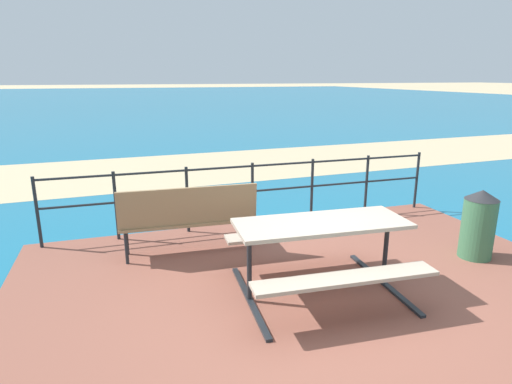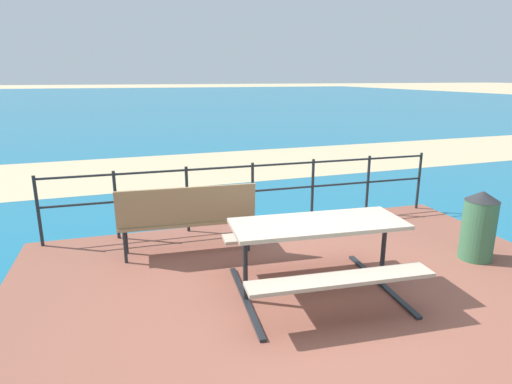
# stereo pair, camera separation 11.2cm
# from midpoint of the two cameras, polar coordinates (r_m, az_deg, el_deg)

# --- Properties ---
(ground_plane) EXTENTS (240.00, 240.00, 0.00)m
(ground_plane) POSITION_cam_midpoint_polar(r_m,az_deg,el_deg) (4.57, 9.22, -14.86)
(ground_plane) COLOR tan
(patio_paving) EXTENTS (6.40, 5.20, 0.06)m
(patio_paving) POSITION_cam_midpoint_polar(r_m,az_deg,el_deg) (4.56, 9.24, -14.53)
(patio_paving) COLOR brown
(patio_paving) RESTS_ON ground
(sea_water) EXTENTS (90.00, 90.00, 0.01)m
(sea_water) POSITION_cam_midpoint_polar(r_m,az_deg,el_deg) (43.63, -14.68, 11.73)
(sea_water) COLOR #196B8E
(sea_water) RESTS_ON ground
(beach_strip) EXTENTS (54.12, 6.20, 0.01)m
(beach_strip) POSITION_cam_midpoint_polar(r_m,az_deg,el_deg) (11.12, -7.09, 3.31)
(beach_strip) COLOR tan
(beach_strip) RESTS_ON ground
(picnic_table) EXTENTS (1.84, 1.55, 0.79)m
(picnic_table) POSITION_cam_midpoint_polar(r_m,az_deg,el_deg) (4.46, 8.90, -6.36)
(picnic_table) COLOR tan
(picnic_table) RESTS_ON patio_paving
(park_bench) EXTENTS (1.71, 0.49, 0.92)m
(park_bench) POSITION_cam_midpoint_polar(r_m,az_deg,el_deg) (5.42, -8.54, -2.96)
(park_bench) COLOR #8C704C
(park_bench) RESTS_ON patio_paving
(railing_fence) EXTENTS (5.94, 0.04, 0.97)m
(railing_fence) POSITION_cam_midpoint_polar(r_m,az_deg,el_deg) (6.44, 0.04, 0.69)
(railing_fence) COLOR #1E2328
(railing_fence) RESTS_ON patio_paving
(trash_bin) EXTENTS (0.40, 0.40, 0.87)m
(trash_bin) POSITION_cam_midpoint_polar(r_m,az_deg,el_deg) (5.97, 27.97, -3.93)
(trash_bin) COLOR #386B47
(trash_bin) RESTS_ON patio_paving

